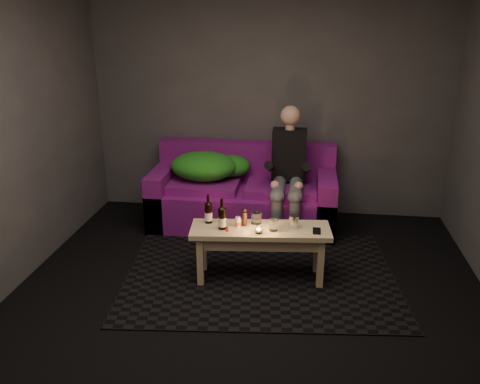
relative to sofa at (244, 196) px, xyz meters
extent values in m
plane|color=black|center=(0.23, -1.82, -0.31)|extent=(4.50, 4.50, 0.00)
plane|color=#464446|center=(0.23, 0.43, 0.99)|extent=(4.00, 0.00, 4.00)
cube|color=black|center=(0.30, -1.20, -0.30)|extent=(2.56, 1.97, 0.01)
cube|color=#6B0E60|center=(0.00, -0.05, -0.10)|extent=(1.99, 0.90, 0.42)
cube|color=#6B0E60|center=(0.00, 0.29, 0.33)|extent=(1.99, 0.22, 0.44)
cube|color=#6B0E60|center=(-0.90, -0.05, 0.00)|extent=(0.20, 0.90, 0.62)
cube|color=#6B0E60|center=(0.90, -0.05, 0.00)|extent=(0.20, 0.90, 0.62)
cube|color=#6B0E60|center=(-0.42, -0.10, 0.15)|extent=(0.75, 0.60, 0.10)
cube|color=#6B0E60|center=(0.42, -0.10, 0.15)|extent=(0.75, 0.60, 0.10)
ellipsoid|color=#167B21|center=(-0.44, -0.05, 0.35)|extent=(0.72, 0.56, 0.30)
ellipsoid|color=#167B21|center=(-0.16, 0.09, 0.32)|extent=(0.44, 0.36, 0.24)
ellipsoid|color=#167B21|center=(-0.65, 0.07, 0.28)|extent=(0.32, 0.26, 0.16)
cube|color=black|center=(0.49, 0.00, 0.50)|extent=(0.36, 0.22, 0.55)
sphere|color=#E3AA8E|center=(0.49, 0.00, 0.91)|extent=(0.21, 0.21, 0.21)
cylinder|color=#50545B|center=(0.40, -0.31, 0.22)|extent=(0.14, 0.50, 0.14)
cylinder|color=#50545B|center=(0.58, -0.31, 0.22)|extent=(0.14, 0.50, 0.14)
cylinder|color=#50545B|center=(0.40, -0.55, -0.06)|extent=(0.11, 0.11, 0.51)
cylinder|color=#50545B|center=(0.58, -0.55, -0.06)|extent=(0.11, 0.11, 0.51)
cube|color=black|center=(0.40, -0.61, -0.28)|extent=(0.09, 0.22, 0.06)
cube|color=black|center=(0.58, -0.61, -0.28)|extent=(0.09, 0.22, 0.06)
cube|color=#D7B77E|center=(0.30, -1.25, 0.16)|extent=(1.23, 0.50, 0.04)
cube|color=#D7B77E|center=(0.30, -1.25, 0.08)|extent=(1.07, 0.39, 0.11)
cube|color=#D7B77E|center=(-0.20, -1.43, -0.09)|extent=(0.06, 0.06, 0.45)
cube|color=#D7B77E|center=(-0.22, -1.16, -0.09)|extent=(0.06, 0.06, 0.45)
cube|color=#D7B77E|center=(0.83, -1.33, -0.09)|extent=(0.06, 0.06, 0.45)
cube|color=#D7B77E|center=(0.80, -1.06, -0.09)|extent=(0.06, 0.06, 0.45)
cylinder|color=black|center=(-0.16, -1.20, 0.27)|extent=(0.06, 0.06, 0.18)
cylinder|color=white|center=(-0.16, -1.20, 0.24)|extent=(0.07, 0.07, 0.07)
cone|color=black|center=(-0.16, -1.20, 0.37)|extent=(0.06, 0.06, 0.03)
cylinder|color=black|center=(-0.16, -1.20, 0.40)|extent=(0.02, 0.02, 0.08)
cylinder|color=black|center=(-0.02, -1.31, 0.27)|extent=(0.07, 0.07, 0.19)
cylinder|color=white|center=(-0.02, -1.31, 0.25)|extent=(0.07, 0.07, 0.08)
cone|color=black|center=(-0.02, -1.31, 0.38)|extent=(0.07, 0.07, 0.03)
cylinder|color=black|center=(-0.02, -1.31, 0.41)|extent=(0.03, 0.03, 0.09)
cylinder|color=silver|center=(0.11, -1.25, 0.23)|extent=(0.05, 0.05, 0.09)
cylinder|color=black|center=(0.16, -1.21, 0.24)|extent=(0.05, 0.05, 0.12)
cylinder|color=white|center=(0.26, -1.16, 0.23)|extent=(0.11, 0.11, 0.11)
cylinder|color=white|center=(0.30, -1.36, 0.20)|extent=(0.06, 0.06, 0.05)
sphere|color=orange|center=(0.30, -1.36, 0.22)|extent=(0.02, 0.02, 0.02)
cylinder|color=white|center=(0.42, -1.29, 0.23)|extent=(0.09, 0.09, 0.10)
cylinder|color=silver|center=(0.58, -1.20, 0.24)|extent=(0.10, 0.10, 0.11)
cube|color=black|center=(0.78, -1.26, 0.19)|extent=(0.07, 0.14, 0.01)
cube|color=red|center=(0.02, -1.33, 0.19)|extent=(0.04, 0.08, 0.01)
camera|label=1|loc=(0.65, -5.24, 1.95)|focal=38.00mm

